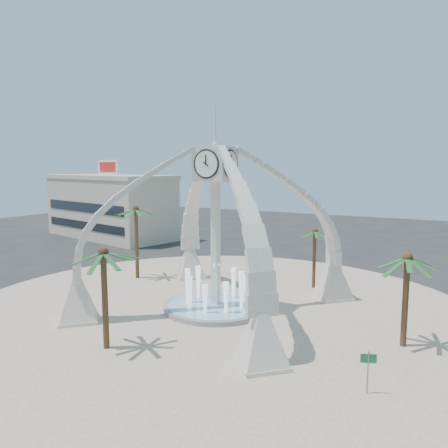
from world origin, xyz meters
The scene contains 10 objects.
ground centered at (0.00, 0.00, 0.00)m, with size 140.00×140.00×0.00m, color #282828.
plaza centered at (0.00, 0.00, 0.03)m, with size 40.00×40.00×0.06m, color beige.
clock_tower centered at (0.00, 0.00, 6.49)m, with size 17.94×17.94×16.30m.
fountain centered at (0.00, 0.00, 0.29)m, with size 8.00×8.00×3.62m.
building_nw centered at (-32.00, 22.00, 4.83)m, with size 23.75×13.73×11.90m.
palm_east centered at (13.49, -0.45, 5.44)m, with size 4.27×4.27×6.25m.
palm_west centered at (-11.36, 4.20, 6.72)m, with size 3.91×3.91×7.58m.
palm_north centered at (4.69, 9.36, 5.12)m, with size 3.87×3.87×5.81m.
palm_south centered at (-2.00, -9.53, 5.82)m, with size 4.86×4.86×6.65m.
street_sign centered at (12.76, -7.32, 1.55)m, with size 0.75×0.32×2.17m.
Camera 1 is at (16.48, -27.84, 10.86)m, focal length 35.00 mm.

